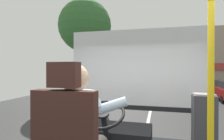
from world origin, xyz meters
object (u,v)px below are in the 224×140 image
object	(u,v)px
steering_console	(112,139)
fare_box	(204,134)
handrail_pole	(211,93)
bus_driver	(77,128)

from	to	relation	value
steering_console	fare_box	xyz separation A→B (m)	(1.16, -0.18, 0.24)
steering_console	handrail_pole	world-z (taller)	handrail_pole
steering_console	fare_box	size ratio (longest dim) A/B	1.18
steering_console	fare_box	bearing A→B (deg)	-8.67
handrail_pole	fare_box	bearing A→B (deg)	80.47
handrail_pole	steering_console	bearing A→B (deg)	132.36
fare_box	steering_console	bearing A→B (deg)	171.33
bus_driver	handrail_pole	xyz separation A→B (m)	(1.00, 0.04, 0.32)
bus_driver	handrail_pole	bearing A→B (deg)	2.42
steering_console	handrail_pole	distance (m)	1.71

